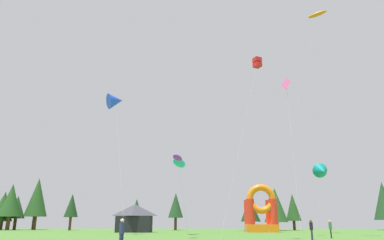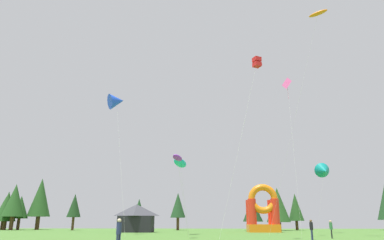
% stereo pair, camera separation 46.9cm
% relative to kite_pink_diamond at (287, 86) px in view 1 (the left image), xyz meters
% --- Properties ---
extents(kite_pink_diamond, '(1.36, 4.86, 18.87)m').
position_rel_kite_pink_diamond_xyz_m(kite_pink_diamond, '(0.00, 0.00, 0.00)').
color(kite_pink_diamond, '#EA599E').
rests_on(kite_pink_diamond, ground_plane).
extents(kite_purple_parafoil, '(1.65, 3.96, 8.45)m').
position_rel_kite_pink_diamond_xyz_m(kite_purple_parafoil, '(-13.32, -5.66, -10.15)').
color(kite_purple_parafoil, purple).
rests_on(kite_purple_parafoil, ground_plane).
extents(kite_cyan_parafoil, '(2.31, 5.08, 10.03)m').
position_rel_kite_pink_diamond_xyz_m(kite_cyan_parafoil, '(-14.00, 4.78, -8.97)').
color(kite_cyan_parafoil, '#19B7CC').
rests_on(kite_cyan_parafoil, ground_plane).
extents(kite_teal_delta, '(2.97, 2.51, 10.36)m').
position_rel_kite_pink_diamond_xyz_m(kite_teal_delta, '(7.22, 12.46, -9.13)').
color(kite_teal_delta, '#0C7F7A').
rests_on(kite_teal_delta, ground_plane).
extents(kite_blue_delta, '(5.27, 7.59, 19.20)m').
position_rel_kite_pink_diamond_xyz_m(kite_blue_delta, '(-22.99, 4.01, -0.27)').
color(kite_blue_delta, blue).
rests_on(kite_blue_delta, ground_plane).
extents(kite_red_box, '(4.81, 2.92, 17.90)m').
position_rel_kite_pink_diamond_xyz_m(kite_red_box, '(-4.95, -8.51, -0.81)').
color(kite_red_box, red).
rests_on(kite_red_box, ground_plane).
extents(kite_orange_parafoil, '(8.42, 4.41, 27.13)m').
position_rel_kite_pink_diamond_xyz_m(kite_orange_parafoil, '(3.83, -2.59, 8.45)').
color(kite_orange_parafoil, orange).
rests_on(kite_orange_parafoil, ground_plane).
extents(person_left_edge, '(0.42, 0.42, 1.79)m').
position_rel_kite_pink_diamond_xyz_m(person_left_edge, '(-0.72, -7.64, -17.10)').
color(person_left_edge, navy).
rests_on(person_left_edge, ground_plane).
extents(person_midfield, '(0.43, 0.43, 1.79)m').
position_rel_kite_pink_diamond_xyz_m(person_midfield, '(-15.38, -19.97, -17.10)').
color(person_midfield, navy).
rests_on(person_midfield, ground_plane).
extents(person_near_camera, '(0.37, 0.37, 1.75)m').
position_rel_kite_pink_diamond_xyz_m(person_near_camera, '(2.06, -4.45, -17.12)').
color(person_near_camera, black).
rests_on(person_near_camera, ground_plane).
extents(inflatable_blue_arch, '(4.91, 4.66, 7.42)m').
position_rel_kite_pink_diamond_xyz_m(inflatable_blue_arch, '(-1.73, 16.93, -15.35)').
color(inflatable_blue_arch, orange).
rests_on(inflatable_blue_arch, ground_plane).
extents(festival_tent, '(5.30, 3.28, 4.28)m').
position_rel_kite_pink_diamond_xyz_m(festival_tent, '(-21.89, 15.23, -16.02)').
color(festival_tent, black).
rests_on(festival_tent, ground_plane).
extents(tree_row_0, '(3.83, 3.83, 6.78)m').
position_rel_kite_pink_diamond_xyz_m(tree_row_0, '(-53.43, 31.54, -13.88)').
color(tree_row_0, '#4C331E').
rests_on(tree_row_0, ground_plane).
extents(tree_row_1, '(3.89, 3.89, 7.71)m').
position_rel_kite_pink_diamond_xyz_m(tree_row_1, '(-52.48, 30.73, -13.50)').
color(tree_row_1, '#4C331E').
rests_on(tree_row_1, ground_plane).
extents(tree_row_2, '(4.24, 4.24, 9.07)m').
position_rel_kite_pink_diamond_xyz_m(tree_row_2, '(-50.08, 28.99, -12.39)').
color(tree_row_2, '#4C331E').
rests_on(tree_row_2, ground_plane).
extents(tree_row_3, '(3.40, 3.40, 6.85)m').
position_rel_kite_pink_diamond_xyz_m(tree_row_3, '(-50.00, 31.44, -13.66)').
color(tree_row_3, '#4C331E').
rests_on(tree_row_3, ground_plane).
extents(tree_row_4, '(4.59, 4.59, 10.60)m').
position_rel_kite_pink_diamond_xyz_m(tree_row_4, '(-46.42, 32.40, -11.59)').
color(tree_row_4, '#4C331E').
rests_on(tree_row_4, ground_plane).
extents(tree_row_5, '(2.69, 2.69, 6.96)m').
position_rel_kite_pink_diamond_xyz_m(tree_row_5, '(-37.23, 28.28, -13.51)').
color(tree_row_5, '#4C331E').
rests_on(tree_row_5, ground_plane).
extents(tree_row_6, '(2.71, 2.71, 6.18)m').
position_rel_kite_pink_diamond_xyz_m(tree_row_6, '(-24.97, 31.87, -14.25)').
color(tree_row_6, '#4C331E').
rests_on(tree_row_6, ground_plane).
extents(tree_row_7, '(3.01, 3.01, 7.19)m').
position_rel_kite_pink_diamond_xyz_m(tree_row_7, '(-16.70, 30.06, -13.43)').
color(tree_row_7, '#4C331E').
rests_on(tree_row_7, ground_plane).
extents(tree_row_8, '(3.80, 3.80, 6.16)m').
position_rel_kite_pink_diamond_xyz_m(tree_row_8, '(-2.13, 28.08, -14.31)').
color(tree_row_8, '#4C331E').
rests_on(tree_row_8, ground_plane).
extents(tree_row_9, '(4.46, 4.46, 7.93)m').
position_rel_kite_pink_diamond_xyz_m(tree_row_9, '(2.78, 28.34, -13.47)').
color(tree_row_9, '#4C331E').
rests_on(tree_row_9, ground_plane).
extents(tree_row_10, '(2.97, 2.97, 7.02)m').
position_rel_kite_pink_diamond_xyz_m(tree_row_10, '(6.63, 30.60, -13.81)').
color(tree_row_10, '#4C331E').
rests_on(tree_row_10, ground_plane).
extents(tree_row_11, '(4.62, 4.62, 9.53)m').
position_rel_kite_pink_diamond_xyz_m(tree_row_11, '(25.82, 33.26, -12.46)').
color(tree_row_11, '#4C331E').
rests_on(tree_row_11, ground_plane).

